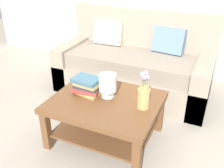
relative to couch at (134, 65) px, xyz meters
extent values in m
plane|color=gray|center=(0.13, -0.84, -0.36)|extent=(10.00, 10.00, 0.00)
cube|color=gray|center=(0.00, -0.07, -0.18)|extent=(1.99, 0.90, 0.36)
cube|color=gray|center=(0.00, -0.10, 0.10)|extent=(1.75, 0.74, 0.20)
cube|color=gray|center=(0.00, 0.28, 0.35)|extent=(1.99, 0.20, 0.70)
cube|color=gray|center=(-0.89, -0.07, -0.06)|extent=(0.20, 0.90, 0.60)
cube|color=gray|center=(0.89, -0.07, -0.06)|extent=(0.20, 0.90, 0.60)
cube|color=beige|center=(-0.45, 0.14, 0.36)|extent=(0.41, 0.20, 0.34)
cube|color=slate|center=(0.40, 0.14, 0.36)|extent=(0.42, 0.23, 0.34)
cube|color=brown|center=(0.11, -1.12, 0.07)|extent=(1.03, 0.84, 0.05)
cube|color=brown|center=(-0.35, -1.48, -0.16)|extent=(0.07, 0.07, 0.41)
cube|color=brown|center=(0.57, -1.48, -0.16)|extent=(0.07, 0.07, 0.41)
cube|color=brown|center=(-0.35, -0.76, -0.16)|extent=(0.07, 0.07, 0.41)
cube|color=brown|center=(0.57, -0.76, -0.16)|extent=(0.07, 0.07, 0.41)
cube|color=brown|center=(0.11, -1.12, -0.22)|extent=(0.91, 0.72, 0.02)
cube|color=#3D6075|center=(0.11, -1.12, -0.19)|extent=(0.29, 0.22, 0.04)
cube|color=tan|center=(-0.11, -1.07, 0.11)|extent=(0.30, 0.22, 0.03)
cube|color=#993833|center=(-0.11, -1.08, 0.15)|extent=(0.28, 0.21, 0.04)
cube|color=#2D333D|center=(-0.11, -1.07, 0.18)|extent=(0.25, 0.16, 0.03)
cube|color=tan|center=(-0.11, -1.07, 0.21)|extent=(0.27, 0.21, 0.03)
cube|color=#3D6075|center=(-0.12, -1.07, 0.24)|extent=(0.28, 0.22, 0.04)
cylinder|color=silver|center=(0.10, -1.05, 0.11)|extent=(0.12, 0.12, 0.02)
cylinder|color=silver|center=(0.10, -1.05, 0.14)|extent=(0.04, 0.04, 0.05)
cylinder|color=silver|center=(0.10, -1.05, 0.25)|extent=(0.17, 0.17, 0.17)
sphere|color=#993833|center=(0.07, -1.05, 0.22)|extent=(0.04, 0.04, 0.04)
sphere|color=beige|center=(0.13, -1.04, 0.23)|extent=(0.06, 0.06, 0.06)
cylinder|color=tan|center=(0.48, -1.10, 0.19)|extent=(0.11, 0.11, 0.19)
cylinder|color=tan|center=(0.48, -1.10, 0.30)|extent=(0.08, 0.08, 0.03)
cylinder|color=#426638|center=(0.50, -1.10, 0.36)|extent=(0.01, 0.01, 0.08)
sphere|color=#B28CB7|center=(0.50, -1.10, 0.41)|extent=(0.04, 0.04, 0.04)
cylinder|color=#426638|center=(0.48, -1.08, 0.37)|extent=(0.01, 0.01, 0.11)
sphere|color=#B28CB7|center=(0.48, -1.08, 0.44)|extent=(0.04, 0.04, 0.04)
cylinder|color=#426638|center=(0.46, -1.09, 0.35)|extent=(0.01, 0.01, 0.06)
sphere|color=silver|center=(0.46, -1.09, 0.40)|extent=(0.06, 0.06, 0.06)
cylinder|color=#426638|center=(0.46, -1.11, 0.37)|extent=(0.01, 0.01, 0.10)
sphere|color=#B28CB7|center=(0.46, -1.11, 0.43)|extent=(0.05, 0.05, 0.05)
cylinder|color=#426638|center=(0.48, -1.12, 0.36)|extent=(0.01, 0.01, 0.08)
sphere|color=#B28CB7|center=(0.48, -1.12, 0.41)|extent=(0.04, 0.04, 0.04)
camera|label=1|loc=(1.03, -3.01, 1.37)|focal=40.99mm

